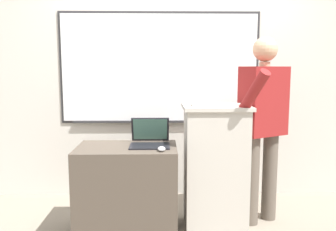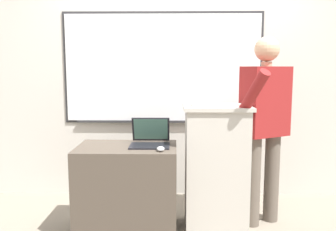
# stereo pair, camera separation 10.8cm
# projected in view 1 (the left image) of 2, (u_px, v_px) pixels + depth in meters

# --- Properties ---
(back_wall) EXTENTS (6.40, 0.17, 2.78)m
(back_wall) POSITION_uv_depth(u_px,v_px,m) (174.00, 65.00, 3.73)
(back_wall) COLOR beige
(back_wall) RESTS_ON ground_plane
(lectern_podium) EXTENTS (0.55, 0.46, 1.05)m
(lectern_podium) POSITION_uv_depth(u_px,v_px,m) (215.00, 166.00, 3.03)
(lectern_podium) COLOR #BCB7AD
(lectern_podium) RESTS_ON ground_plane
(side_desk) EXTENTS (0.81, 0.53, 0.73)m
(side_desk) POSITION_uv_depth(u_px,v_px,m) (127.00, 190.00, 2.92)
(side_desk) COLOR #4C4238
(side_desk) RESTS_ON ground_plane
(person_presenter) EXTENTS (0.56, 0.66, 1.62)m
(person_presenter) POSITION_uv_depth(u_px,v_px,m) (263.00, 118.00, 3.05)
(person_presenter) COLOR brown
(person_presenter) RESTS_ON ground_plane
(laptop) EXTENTS (0.32, 0.32, 0.22)m
(laptop) POSITION_uv_depth(u_px,v_px,m) (150.00, 137.00, 2.94)
(laptop) COLOR black
(laptop) RESTS_ON side_desk
(wireless_keyboard) EXTENTS (0.41, 0.11, 0.02)m
(wireless_keyboard) POSITION_uv_depth(u_px,v_px,m) (217.00, 105.00, 2.90)
(wireless_keyboard) COLOR beige
(wireless_keyboard) RESTS_ON lectern_podium
(computer_mouse_by_laptop) EXTENTS (0.06, 0.10, 0.03)m
(computer_mouse_by_laptop) POSITION_uv_depth(u_px,v_px,m) (162.00, 149.00, 2.71)
(computer_mouse_by_laptop) COLOR #BCBCC1
(computer_mouse_by_laptop) RESTS_ON side_desk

